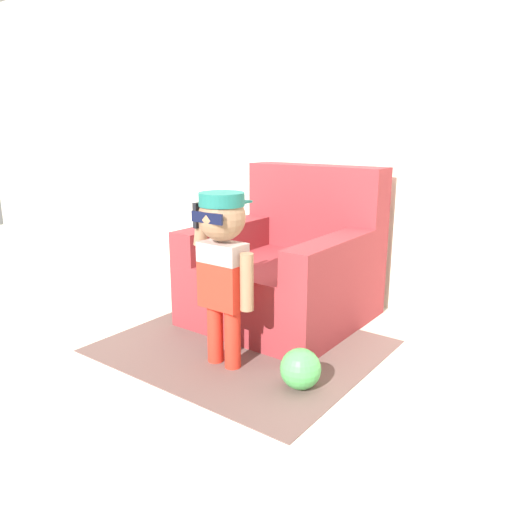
% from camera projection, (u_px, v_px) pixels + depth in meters
% --- Properties ---
extents(ground_plane, '(10.00, 10.00, 0.00)m').
position_uv_depth(ground_plane, '(283.00, 338.00, 3.00)').
color(ground_plane, beige).
extents(wall_back, '(10.00, 0.05, 2.60)m').
position_uv_depth(wall_back, '(359.00, 116.00, 3.36)').
color(wall_back, beige).
rests_on(wall_back, ground_plane).
extents(armchair, '(0.99, 1.03, 0.98)m').
position_uv_depth(armchair, '(288.00, 268.00, 3.27)').
color(armchair, maroon).
rests_on(armchair, ground_plane).
extents(person_child, '(0.38, 0.28, 0.92)m').
position_uv_depth(person_child, '(223.00, 253.00, 2.51)').
color(person_child, red).
rests_on(person_child, ground_plane).
extents(side_table, '(0.39, 0.39, 0.41)m').
position_uv_depth(side_table, '(195.00, 259.00, 3.82)').
color(side_table, beige).
rests_on(side_table, ground_plane).
extents(rug, '(1.45, 1.24, 0.01)m').
position_uv_depth(rug, '(243.00, 346.00, 2.88)').
color(rug, brown).
rests_on(rug, ground_plane).
extents(toy_ball, '(0.20, 0.20, 0.20)m').
position_uv_depth(toy_ball, '(300.00, 369.00, 2.39)').
color(toy_ball, '#4CB256').
rests_on(toy_ball, ground_plane).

